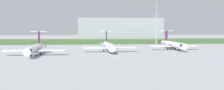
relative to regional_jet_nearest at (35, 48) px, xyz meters
name	(u,v)px	position (x,y,z in m)	size (l,w,h in m)	color
ground_plane	(109,49)	(30.61, 24.87, -2.54)	(500.00, 500.00, 0.00)	#939399
grass_berm	(102,41)	(30.61, 72.67, -1.17)	(320.00, 20.00, 2.73)	#426033
regional_jet_nearest	(35,48)	(0.00, 0.00, 0.00)	(22.81, 31.00, 9.00)	silver
regional_jet_second	(108,46)	(29.22, 11.48, 0.00)	(22.81, 31.00, 9.00)	silver
regional_jet_third	(173,44)	(60.52, 19.37, 0.00)	(22.81, 31.00, 9.00)	silver
antenna_mast	(156,27)	(62.88, 58.13, 8.51)	(4.40, 0.50, 26.75)	#B2B2B7
distant_hangar	(119,30)	(44.68, 95.33, 6.01)	(59.33, 29.08, 17.08)	#9EA3AD
safety_cone_front_marker	(181,53)	(57.14, -0.77, -2.26)	(0.44, 0.44, 0.55)	orange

